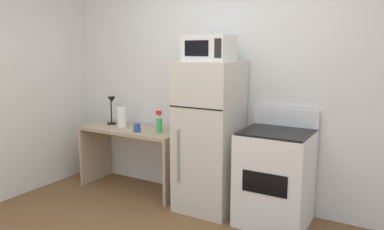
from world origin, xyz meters
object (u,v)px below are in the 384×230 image
(microwave, at_px, (209,48))
(oven_range, at_px, (275,177))
(paper_towel_roll, at_px, (122,117))
(refrigerator, at_px, (209,137))
(desk, at_px, (133,146))
(desk_lamp, at_px, (112,106))
(spray_bottle, at_px, (159,124))
(coffee_mug, at_px, (137,128))

(microwave, height_order, oven_range, microwave)
(paper_towel_roll, bearing_deg, refrigerator, -1.65)
(desk, height_order, refrigerator, refrigerator)
(refrigerator, bearing_deg, microwave, -89.67)
(oven_range, bearing_deg, microwave, -177.94)
(paper_towel_roll, xyz_separation_m, refrigerator, (1.22, -0.03, -0.09))
(desk_lamp, bearing_deg, spray_bottle, -5.09)
(desk, height_order, desk_lamp, desk_lamp)
(desk_lamp, bearing_deg, paper_towel_roll, -14.18)
(spray_bottle, xyz_separation_m, oven_range, (1.36, -0.01, -0.38))
(desk_lamp, xyz_separation_m, spray_bottle, (0.77, -0.07, -0.14))
(refrigerator, height_order, oven_range, refrigerator)
(coffee_mug, bearing_deg, refrigerator, 5.77)
(microwave, distance_m, oven_range, 1.42)
(paper_towel_roll, distance_m, microwave, 1.47)
(paper_towel_roll, height_order, microwave, microwave)
(coffee_mug, distance_m, oven_range, 1.64)
(desk_lamp, relative_size, spray_bottle, 1.42)
(spray_bottle, bearing_deg, coffee_mug, -155.25)
(coffee_mug, bearing_deg, spray_bottle, 24.75)
(spray_bottle, relative_size, oven_range, 0.23)
(desk_lamp, xyz_separation_m, oven_range, (2.13, -0.08, -0.52))
(desk, relative_size, refrigerator, 0.83)
(desk, relative_size, spray_bottle, 5.18)
(desk, distance_m, spray_bottle, 0.51)
(desk, xyz_separation_m, spray_bottle, (0.40, -0.02, 0.32))
(paper_towel_roll, xyz_separation_m, oven_range, (1.93, -0.03, -0.40))
(desk_lamp, distance_m, oven_range, 2.20)
(desk_lamp, distance_m, microwave, 1.59)
(desk, xyz_separation_m, paper_towel_roll, (-0.16, -0.00, 0.34))
(coffee_mug, relative_size, oven_range, 0.09)
(desk, xyz_separation_m, desk_lamp, (-0.37, 0.05, 0.46))
(desk, relative_size, microwave, 2.80)
(desk, xyz_separation_m, coffee_mug, (0.17, -0.13, 0.26))
(oven_range, bearing_deg, spray_bottle, 179.40)
(spray_bottle, distance_m, refrigerator, 0.66)
(coffee_mug, xyz_separation_m, oven_range, (1.60, 0.09, -0.33))
(spray_bottle, bearing_deg, paper_towel_roll, 178.35)
(desk_lamp, xyz_separation_m, coffee_mug, (0.54, -0.18, -0.19))
(paper_towel_roll, bearing_deg, spray_bottle, -1.65)
(desk, height_order, coffee_mug, coffee_mug)
(desk, xyz_separation_m, refrigerator, (1.05, -0.04, 0.25))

